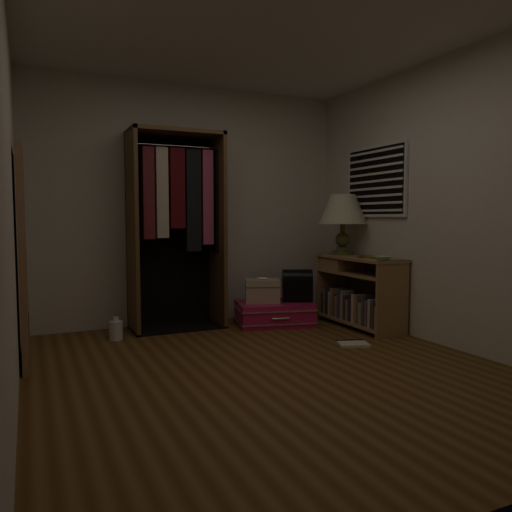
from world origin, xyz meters
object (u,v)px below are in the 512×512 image
(floor_mirror, at_px, (23,257))
(train_case, at_px, (262,291))
(open_wardrobe, at_px, (179,213))
(table_lamp, at_px, (343,211))
(black_bag, at_px, (297,285))
(console_bookshelf, at_px, (356,290))
(white_jug, at_px, (116,330))
(pink_suitcase, at_px, (274,313))

(floor_mirror, distance_m, train_case, 2.43)
(open_wardrobe, xyz_separation_m, train_case, (0.84, -0.26, -0.83))
(floor_mirror, distance_m, table_lamp, 3.28)
(table_lamp, bearing_deg, black_bag, 170.03)
(console_bookshelf, bearing_deg, open_wardrobe, 157.59)
(floor_mirror, height_order, train_case, floor_mirror)
(black_bag, distance_m, white_jug, 1.97)
(pink_suitcase, distance_m, white_jug, 1.68)
(console_bookshelf, relative_size, pink_suitcase, 1.22)
(floor_mirror, relative_size, black_bag, 4.48)
(open_wardrobe, height_order, white_jug, open_wardrobe)
(train_case, xyz_separation_m, table_lamp, (0.91, -0.18, 0.87))
(black_bag, bearing_deg, console_bookshelf, -12.32)
(black_bag, bearing_deg, train_case, -169.61)
(train_case, bearing_deg, white_jug, -157.56)
(pink_suitcase, relative_size, black_bag, 2.43)
(console_bookshelf, height_order, black_bag, console_bookshelf)
(pink_suitcase, height_order, black_bag, black_bag)
(pink_suitcase, distance_m, table_lamp, 1.37)
(black_bag, bearing_deg, open_wardrobe, -172.93)
(console_bookshelf, height_order, open_wardrobe, open_wardrobe)
(pink_suitcase, height_order, train_case, train_case)
(train_case, height_order, black_bag, black_bag)
(open_wardrobe, relative_size, train_case, 4.66)
(black_bag, bearing_deg, white_jug, -158.95)
(train_case, bearing_deg, open_wardrobe, -175.68)
(floor_mirror, relative_size, train_case, 3.87)
(console_bookshelf, xyz_separation_m, train_case, (-0.90, 0.46, -0.02))
(console_bookshelf, distance_m, open_wardrobe, 2.06)
(console_bookshelf, distance_m, floor_mirror, 3.27)
(console_bookshelf, distance_m, pink_suitcase, 0.92)
(console_bookshelf, xyz_separation_m, open_wardrobe, (-1.74, 0.72, 0.82))
(open_wardrobe, bearing_deg, console_bookshelf, -22.41)
(white_jug, bearing_deg, black_bag, -1.97)
(open_wardrobe, bearing_deg, white_jug, -158.42)
(train_case, height_order, table_lamp, table_lamp)
(open_wardrobe, height_order, train_case, open_wardrobe)
(pink_suitcase, xyz_separation_m, train_case, (-0.12, 0.04, 0.25))
(white_jug, bearing_deg, open_wardrobe, 21.58)
(floor_mirror, bearing_deg, train_case, 12.22)
(console_bookshelf, distance_m, black_bag, 0.64)
(console_bookshelf, distance_m, train_case, 1.01)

